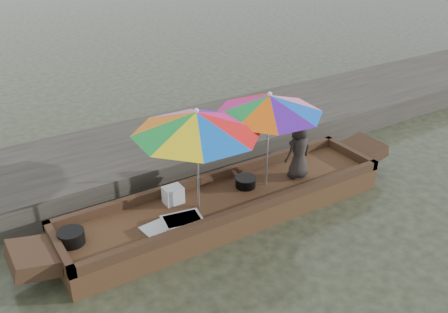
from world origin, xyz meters
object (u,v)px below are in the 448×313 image
supply_bag (173,195)px  vendor (299,150)px  boat_hull (227,207)px  umbrella_stern (268,140)px  charcoal_grill (246,182)px  umbrella_bow (198,160)px  tray_scallop (163,228)px  tray_crayfish (182,221)px  cooking_pot (71,237)px

supply_bag → vendor: bearing=-10.0°
boat_hull → umbrella_stern: (0.73, 0.00, 0.95)m
boat_hull → charcoal_grill: (0.41, 0.11, 0.25)m
charcoal_grill → supply_bag: size_ratio=1.13×
charcoal_grill → umbrella_bow: 1.15m
tray_scallop → umbrella_stern: 2.09m
umbrella_stern → vendor: bearing=-6.6°
tray_crayfish → tray_scallop: tray_crayfish is taller
tray_crayfish → umbrella_bow: 0.89m
boat_hull → charcoal_grill: 0.49m
charcoal_grill → umbrella_stern: (0.32, -0.11, 0.70)m
tray_crayfish → cooking_pot: bearing=164.9°
cooking_pot → charcoal_grill: size_ratio=1.10×
vendor → umbrella_bow: (-1.81, 0.07, 0.30)m
vendor → umbrella_bow: size_ratio=0.53×
cooking_pot → umbrella_bow: size_ratio=0.19×
vendor → boat_hull: bearing=-4.9°
cooking_pot → tray_scallop: cooking_pot is taller
tray_scallop → charcoal_grill: 1.66m
boat_hull → umbrella_bow: bearing=180.0°
umbrella_bow → umbrella_stern: size_ratio=1.12×
tray_crayfish → supply_bag: size_ratio=1.97×
charcoal_grill → supply_bag: supply_bag is taller
boat_hull → tray_scallop: 1.26m
cooking_pot → umbrella_bow: (1.86, -0.12, 0.68)m
tray_scallop → charcoal_grill: (1.62, 0.37, 0.04)m
charcoal_grill → vendor: size_ratio=0.33×
cooking_pot → tray_crayfish: cooking_pot is taller
tray_crayfish → vendor: vendor is taller
supply_bag → umbrella_stern: (1.49, -0.30, 0.65)m
tray_scallop → umbrella_bow: size_ratio=0.30×
vendor → umbrella_stern: umbrella_stern is taller
charcoal_grill → umbrella_stern: size_ratio=0.19×
umbrella_stern → cooking_pot: bearing=177.8°
boat_hull → umbrella_bow: 1.07m
charcoal_grill → umbrella_stern: bearing=-19.5°
cooking_pot → tray_scallop: size_ratio=0.64×
charcoal_grill → supply_bag: (-1.18, 0.19, 0.06)m
vendor → tray_scallop: bearing=2.3°
tray_scallop → umbrella_bow: (0.71, 0.25, 0.74)m
charcoal_grill → supply_bag: 1.19m
supply_bag → tray_crayfish: bearing=-104.9°
umbrella_bow → umbrella_stern: (1.22, 0.00, 0.00)m
cooking_pot → supply_bag: supply_bag is taller
tray_crayfish → tray_scallop: bearing=176.7°
tray_scallop → charcoal_grill: bearing=12.7°
umbrella_stern → umbrella_bow: bearing=180.0°
tray_scallop → umbrella_stern: bearing=7.5°
tray_crayfish → boat_hull: bearing=16.5°
vendor → umbrella_stern: 0.66m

